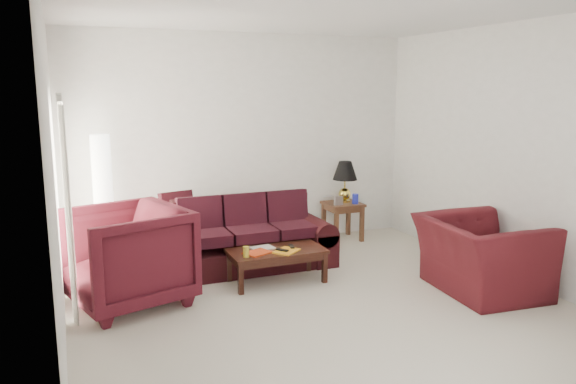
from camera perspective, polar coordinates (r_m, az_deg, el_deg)
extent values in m
plane|color=beige|center=(6.09, 3.06, -11.14)|extent=(5.00, 5.00, 0.00)
cube|color=silver|center=(6.52, -21.70, -0.54)|extent=(0.10, 2.00, 2.16)
cube|color=black|center=(7.48, -11.22, -1.60)|extent=(0.47, 0.31, 0.45)
cube|color=#BABBBF|center=(8.21, 5.15, -0.88)|extent=(0.13, 0.05, 0.13)
cylinder|color=#1A22AA|center=(8.32, 6.85, -0.69)|extent=(0.11, 0.11, 0.15)
cube|color=white|center=(8.52, 4.26, -0.39)|extent=(0.17, 0.18, 0.05)
imported|color=#420F18|center=(6.10, -16.12, -6.31)|extent=(1.42, 1.40, 1.05)
imported|color=#430F14|center=(6.62, 19.02, -6.17)|extent=(1.20, 1.35, 0.82)
cube|color=#B83512|center=(6.43, -3.12, -6.18)|extent=(0.36, 0.32, 0.02)
cube|color=silver|center=(6.62, -2.59, -5.70)|extent=(0.28, 0.23, 0.01)
cube|color=orange|center=(6.49, -0.16, -6.01)|extent=(0.36, 0.35, 0.02)
cube|color=black|center=(6.47, -0.61, -5.90)|extent=(0.12, 0.15, 0.02)
cube|color=black|center=(6.61, 0.36, -5.53)|extent=(0.07, 0.16, 0.02)
cylinder|color=gold|center=(6.30, -4.28, -6.08)|extent=(0.08, 0.08, 0.12)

